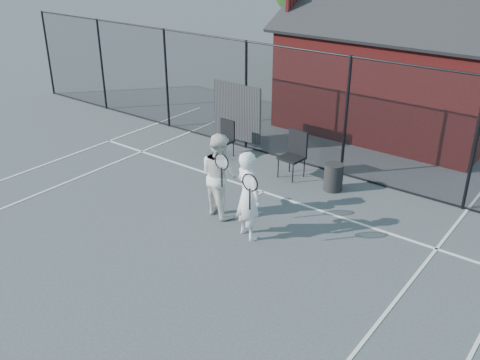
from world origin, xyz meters
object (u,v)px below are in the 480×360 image
Objects in this scene: player_back at (219,175)px; waste_bin at (333,177)px; chair_right at (292,156)px; clubhouse at (393,77)px; chair_left at (223,140)px; player_front at (248,195)px.

waste_bin is (1.40, 2.52, -0.59)m from player_back.
waste_bin is at bearing 5.58° from chair_right.
player_back is 2.80× the size of waste_bin.
clubhouse is at bearing 98.67° from waste_bin.
player_back reaches higher than chair_left.
player_back is at bearing -50.95° from chair_left.
waste_bin is (0.75, -4.90, -1.28)m from clubhouse.
chair_right is (0.23, 2.52, -0.35)m from player_back.
chair_right is 1.20m from waste_bin.
clubhouse reaches higher than player_front.
waste_bin is at bearing 83.31° from player_front.
player_back is 3.21m from chair_left.
player_back is 2.55m from chair_right.
chair_right is (-0.42, -4.90, -1.03)m from clubhouse.
player_back is (-1.05, 0.40, -0.00)m from player_front.
chair_left is at bearing 180.00° from waste_bin.
player_front is 3.05m from chair_right.
player_front is at bearing -68.56° from chair_right.
clubhouse reaches higher than chair_right.
clubhouse is 6.61× the size of chair_left.
chair_right is at bearing -94.93° from clubhouse.
chair_right is at bearing 84.89° from player_back.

